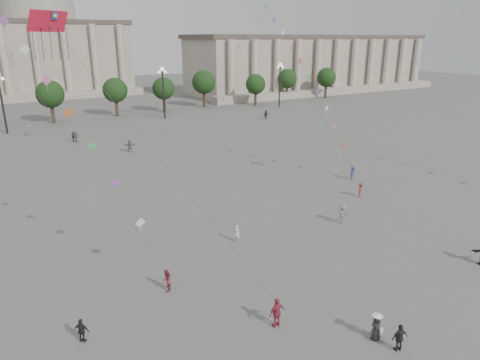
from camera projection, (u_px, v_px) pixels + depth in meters
ground at (347, 310)px, 27.07m from camera, size 360.00×360.00×0.00m
hall_east at (312, 64)px, 137.30m from camera, size 84.00×26.22×17.20m
hall_central at (42, 45)px, 127.90m from camera, size 48.30×34.30×35.50m
tree_row at (81, 93)px, 88.95m from camera, size 137.12×5.12×8.00m
lamp_post_mid_west at (0, 92)px, 74.53m from camera, size 2.00×0.90×10.65m
lamp_post_mid_east at (163, 83)px, 89.07m from camera, size 2.00×0.90×10.65m
lamp_post_far_east at (280, 77)px, 103.62m from camera, size 2.00×0.90×10.65m
person_crowd_0 at (73, 136)px, 70.75m from camera, size 1.01×0.92×1.65m
person_crowd_4 at (29, 130)px, 75.06m from camera, size 1.23×1.82×1.88m
person_crowd_6 at (343, 214)px, 39.43m from camera, size 1.24×0.78×1.83m
person_crowd_7 at (263, 159)px, 57.62m from camera, size 1.44×0.46×1.55m
person_crowd_8 at (361, 190)px, 46.05m from camera, size 1.16×1.08×1.57m
person_crowd_9 at (266, 115)px, 90.31m from camera, size 1.72×0.73×1.80m
person_crowd_12 at (130, 146)px, 64.09m from camera, size 1.83×0.80×1.91m
person_crowd_13 at (237, 233)px, 35.88m from camera, size 0.60×0.67×1.53m
person_crowd_16 at (76, 137)px, 70.25m from camera, size 1.09×0.63×1.75m
tourist_0 at (277, 312)px, 25.27m from camera, size 1.15×0.56×1.90m
tourist_1 at (82, 331)px, 24.02m from camera, size 0.89×0.85×1.49m
tourist_4 at (400, 338)px, 23.34m from camera, size 1.03×0.62×1.65m
kite_flyer_0 at (167, 281)px, 28.88m from camera, size 0.91×0.96×1.57m
kite_flyer_1 at (353, 173)px, 51.61m from camera, size 1.23×0.91×1.69m
hat_person at (376, 327)px, 24.20m from camera, size 0.82×0.60×1.69m
dragon_kite at (53, 39)px, 21.77m from camera, size 5.82×4.45×19.63m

